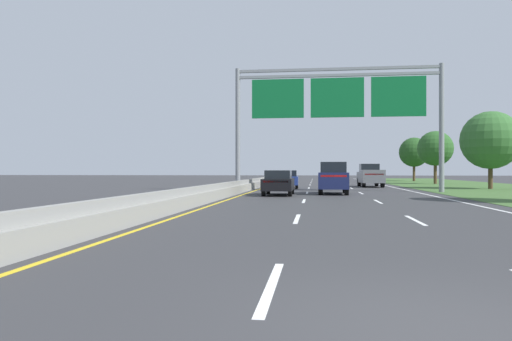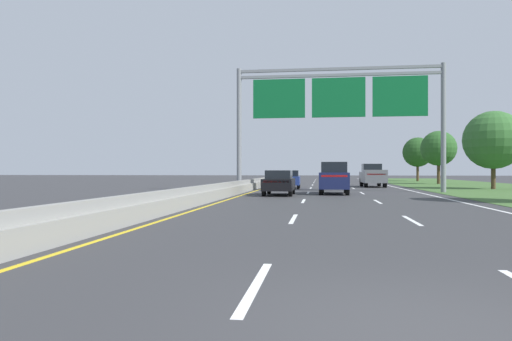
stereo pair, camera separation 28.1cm
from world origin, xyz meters
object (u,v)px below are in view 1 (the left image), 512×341
Objects in this scene: overhead_sign_gantry at (337,103)px; pickup_truck_grey at (370,176)px; roadside_tree_mid at (490,140)px; car_black_left_lane_sedan at (279,182)px; roadside_tree_far at (435,148)px; car_navy_centre_lane_suv at (333,177)px; car_blue_left_lane_sedan at (288,179)px; roadside_tree_distant at (414,152)px.

overhead_sign_gantry is 2.77× the size of pickup_truck_grey.
roadside_tree_mid is (9.33, -4.50, 3.02)m from pickup_truck_grey.
overhead_sign_gantry reaches higher than roadside_tree_mid.
car_black_left_lane_sedan is 0.68× the size of roadside_tree_mid.
roadside_tree_far reaches higher than car_black_left_lane_sedan.
car_navy_centre_lane_suv is 1.06× the size of car_blue_left_lane_sedan.
roadside_tree_far reaches higher than car_navy_centre_lane_suv.
car_blue_left_lane_sedan is at bearing 121.54° from pickup_truck_grey.
pickup_truck_grey is at bearing -128.86° from roadside_tree_far.
roadside_tree_distant is at bearing 70.78° from overhead_sign_gantry.
car_navy_centre_lane_suv is (3.49, 2.05, 0.28)m from car_black_left_lane_sedan.
car_navy_centre_lane_suv is (-4.01, -14.28, 0.02)m from pickup_truck_grey.
car_black_left_lane_sedan is 0.72× the size of roadside_tree_far.
roadside_tree_distant reaches higher than car_black_left_lane_sedan.
pickup_truck_grey is 1.23× the size of car_black_left_lane_sedan.
car_black_left_lane_sedan is at bearing -127.27° from overhead_sign_gantry.
car_blue_left_lane_sedan is (-3.99, 6.34, -5.69)m from overhead_sign_gantry.
pickup_truck_grey is 13.90m from roadside_tree_far.
car_navy_centre_lane_suv is 41.43m from roadside_tree_distant.
overhead_sign_gantry is at bearing -152.52° from roadside_tree_mid.
roadside_tree_far is at bearing -47.81° from car_blue_left_lane_sedan.
overhead_sign_gantry is 2.38× the size of roadside_tree_distant.
pickup_truck_grey is at bearing -24.84° from car_black_left_lane_sedan.
roadside_tree_mid is (13.35, 9.79, 2.99)m from car_navy_centre_lane_suv.
roadside_tree_mid reaches higher than car_navy_centre_lane_suv.
overhead_sign_gantry reaches higher than roadside_tree_distant.
pickup_truck_grey is at bearing -14.52° from car_navy_centre_lane_suv.
pickup_truck_grey is at bearing 72.15° from overhead_sign_gantry.
car_blue_left_lane_sedan is 0.70× the size of roadside_tree_distant.
roadside_tree_mid is (16.84, 11.84, 3.27)m from car_black_left_lane_sedan.
roadside_tree_far is (12.53, 24.85, 2.99)m from car_navy_centre_lane_suv.
pickup_truck_grey is 1.15× the size of car_navy_centre_lane_suv.
overhead_sign_gantry reaches higher than pickup_truck_grey.
roadside_tree_far is (8.51, 10.56, 3.02)m from pickup_truck_grey.
roadside_tree_far is 14.38m from roadside_tree_distant.
car_navy_centre_lane_suv is 0.73× the size of roadside_tree_mid.
roadside_tree_distant is at bearing 90.67° from roadside_tree_mid.
pickup_truck_grey reaches higher than car_blue_left_lane_sedan.
roadside_tree_far reaches higher than car_blue_left_lane_sedan.
roadside_tree_far is at bearing -91.91° from roadside_tree_distant.
roadside_tree_far is (16.11, 15.45, 3.27)m from car_blue_left_lane_sedan.
car_black_left_lane_sedan is at bearing -111.78° from roadside_tree_distant.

